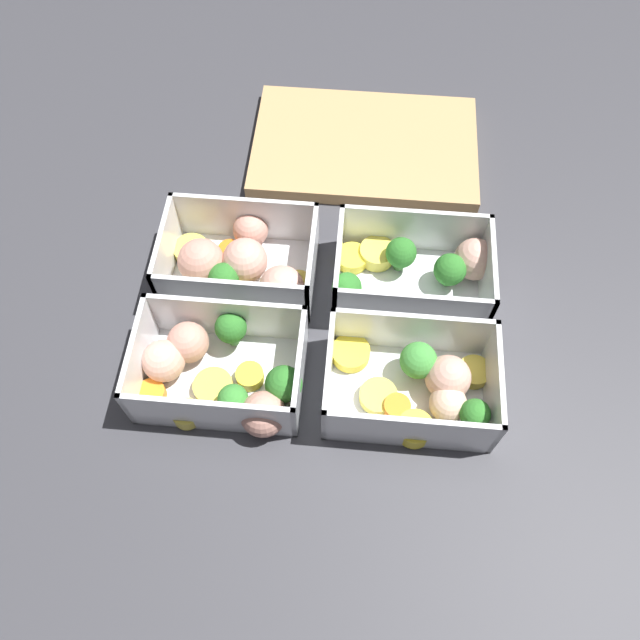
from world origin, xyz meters
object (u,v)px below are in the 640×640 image
object	(u,v)px
container_far_left	(239,264)
container_near_left	(220,372)
container_near_right	(421,385)
container_far_right	(418,269)

from	to	relation	value
container_far_left	container_near_left	bearing A→B (deg)	-89.74
container_near_right	container_far_right	bearing A→B (deg)	92.00
container_far_left	container_near_right	bearing A→B (deg)	-31.95
container_near_left	container_far_left	xyz separation A→B (m)	(-0.00, 0.13, 0.00)
container_near_left	container_near_right	distance (m)	0.20
container_far_left	container_far_right	bearing A→B (deg)	3.46
container_near_left	container_near_right	world-z (taller)	same
container_near_right	container_far_left	distance (m)	0.24
container_near_left	container_near_right	xyz separation A→B (m)	(0.20, 0.01, -0.00)
container_near_left	container_far_left	bearing A→B (deg)	90.26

